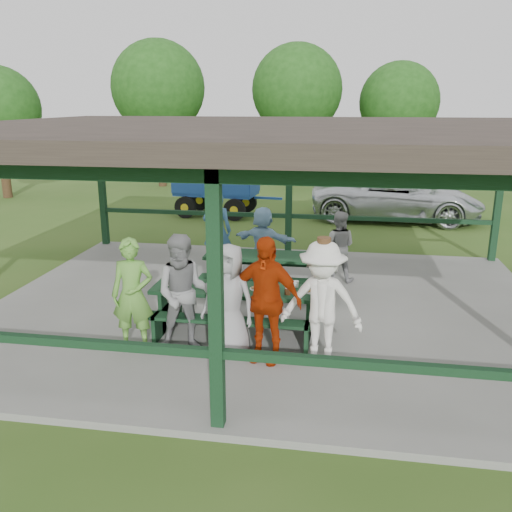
% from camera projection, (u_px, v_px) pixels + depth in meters
% --- Properties ---
extents(ground, '(90.00, 90.00, 0.00)m').
position_uv_depth(ground, '(266.00, 311.00, 9.90)').
color(ground, '#315219').
rests_on(ground, ground).
extents(concrete_slab, '(10.00, 8.00, 0.10)m').
position_uv_depth(concrete_slab, '(266.00, 309.00, 9.89)').
color(concrete_slab, slate).
rests_on(concrete_slab, ground).
extents(pavilion_structure, '(10.60, 8.60, 3.24)m').
position_uv_depth(pavilion_structure, '(267.00, 134.00, 9.03)').
color(pavilion_structure, black).
rests_on(pavilion_structure, concrete_slab).
extents(picnic_table_near, '(2.69, 1.39, 0.75)m').
position_uv_depth(picnic_table_near, '(237.00, 304.00, 8.65)').
color(picnic_table_near, black).
rests_on(picnic_table_near, concrete_slab).
extents(picnic_table_far, '(2.54, 1.39, 0.75)m').
position_uv_depth(picnic_table_far, '(271.00, 268.00, 10.51)').
color(picnic_table_far, black).
rests_on(picnic_table_far, concrete_slab).
extents(table_setting, '(2.43, 0.45, 0.10)m').
position_uv_depth(table_setting, '(245.00, 286.00, 8.58)').
color(table_setting, white).
rests_on(table_setting, picnic_table_near).
extents(contestant_green, '(0.67, 0.48, 1.70)m').
position_uv_depth(contestant_green, '(133.00, 295.00, 7.98)').
color(contestant_green, '#60A13A').
rests_on(contestant_green, concrete_slab).
extents(contestant_grey_left, '(1.00, 0.86, 1.78)m').
position_uv_depth(contestant_grey_left, '(184.00, 294.00, 7.92)').
color(contestant_grey_left, gray).
rests_on(contestant_grey_left, concrete_slab).
extents(contestant_grey_mid, '(0.92, 0.72, 1.67)m').
position_uv_depth(contestant_grey_mid, '(229.00, 300.00, 7.82)').
color(contestant_grey_mid, gray).
rests_on(contestant_grey_mid, concrete_slab).
extents(contestant_red, '(1.15, 0.68, 1.83)m').
position_uv_depth(contestant_red, '(265.00, 299.00, 7.60)').
color(contestant_red, '#A62806').
rests_on(contestant_red, concrete_slab).
extents(contestant_white_fedora, '(1.24, 0.83, 1.84)m').
position_uv_depth(contestant_white_fedora, '(322.00, 303.00, 7.51)').
color(contestant_white_fedora, white).
rests_on(contestant_white_fedora, concrete_slab).
extents(spectator_lblue, '(1.46, 0.80, 1.50)m').
position_uv_depth(spectator_lblue, '(263.00, 242.00, 11.41)').
color(spectator_lblue, '#89B4D4').
rests_on(spectator_lblue, concrete_slab).
extents(spectator_blue, '(0.65, 0.45, 1.73)m').
position_uv_depth(spectator_blue, '(217.00, 231.00, 11.86)').
color(spectator_blue, '#386893').
rests_on(spectator_blue, concrete_slab).
extents(spectator_grey, '(0.78, 0.65, 1.46)m').
position_uv_depth(spectator_grey, '(338.00, 246.00, 11.12)').
color(spectator_grey, gray).
rests_on(spectator_grey, concrete_slab).
extents(pickup_truck, '(5.51, 2.86, 1.48)m').
position_uv_depth(pickup_truck, '(397.00, 197.00, 17.35)').
color(pickup_truck, silver).
rests_on(pickup_truck, ground).
extents(farm_trailer, '(3.63, 1.79, 1.26)m').
position_uv_depth(farm_trailer, '(217.00, 197.00, 18.10)').
color(farm_trailer, '#1B4295').
rests_on(farm_trailer, ground).
extents(tree_far_left, '(4.02, 4.02, 6.29)m').
position_uv_depth(tree_far_left, '(158.00, 88.00, 23.36)').
color(tree_far_left, '#321E14').
rests_on(tree_far_left, ground).
extents(tree_left, '(3.94, 3.94, 6.16)m').
position_uv_depth(tree_left, '(297.00, 90.00, 23.63)').
color(tree_left, '#321E14').
rests_on(tree_left, ground).
extents(tree_mid, '(3.46, 3.46, 5.40)m').
position_uv_depth(tree_mid, '(399.00, 102.00, 23.69)').
color(tree_mid, '#321E14').
rests_on(tree_mid, ground).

